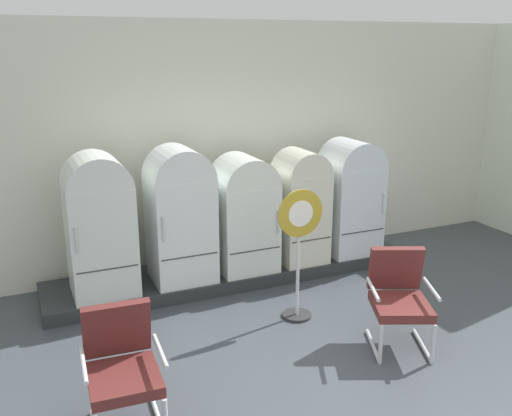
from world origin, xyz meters
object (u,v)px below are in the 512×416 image
refrigerator_2 (244,210)px  refrigerator_4 (350,194)px  armchair_left (122,363)px  sign_stand (299,253)px  refrigerator_1 (180,211)px  refrigerator_3 (301,203)px  armchair_right (399,294)px  refrigerator_0 (99,221)px

refrigerator_2 → refrigerator_4: size_ratio=0.94×
armchair_left → sign_stand: 2.32m
refrigerator_2 → refrigerator_1: bearing=-179.3°
refrigerator_3 → refrigerator_4: bearing=2.4°
refrigerator_3 → armchair_right: 2.08m
refrigerator_0 → refrigerator_1: (0.92, -0.00, 0.00)m
refrigerator_1 → armchair_left: (-1.14, -2.21, -0.47)m
armchair_left → armchair_right: 2.72m
refrigerator_3 → armchair_right: (0.00, -2.04, -0.40)m
refrigerator_0 → refrigerator_1: refrigerator_1 is taller
refrigerator_1 → refrigerator_4: (2.34, 0.00, -0.04)m
refrigerator_4 → sign_stand: (-1.40, -1.19, -0.21)m
refrigerator_4 → armchair_left: bearing=-147.5°
refrigerator_1 → armchair_left: size_ratio=1.67×
refrigerator_0 → refrigerator_4: refrigerator_0 is taller
refrigerator_2 → armchair_left: bearing=-131.2°
refrigerator_2 → refrigerator_3: bearing=-3.0°
refrigerator_0 → armchair_left: bearing=-95.6°
refrigerator_4 → refrigerator_0: bearing=180.0°
armchair_left → armchair_right: size_ratio=1.00×
refrigerator_0 → refrigerator_2: (1.73, 0.01, -0.09)m
armchair_right → refrigerator_2: bearing=110.2°
refrigerator_3 → refrigerator_2: bearing=177.0°
refrigerator_4 → sign_stand: bearing=-139.7°
refrigerator_0 → refrigerator_2: refrigerator_0 is taller
refrigerator_0 → refrigerator_3: (2.50, -0.03, -0.07)m
refrigerator_3 → refrigerator_1: bearing=178.9°
refrigerator_1 → refrigerator_4: size_ratio=1.05×
refrigerator_4 → armchair_right: refrigerator_4 is taller
refrigerator_3 → armchair_left: (-2.71, -2.18, -0.40)m
refrigerator_2 → armchair_left: size_ratio=1.50×
refrigerator_2 → refrigerator_4: 1.53m
armchair_right → sign_stand: bearing=125.8°
refrigerator_1 → refrigerator_2: bearing=0.7°
refrigerator_1 → refrigerator_2: size_ratio=1.12×
refrigerator_1 → refrigerator_3: (1.58, -0.03, -0.08)m
sign_stand → armchair_left: bearing=-153.7°
refrigerator_2 → armchair_left: 2.98m
armchair_left → refrigerator_1: bearing=62.8°
refrigerator_1 → refrigerator_3: refrigerator_1 is taller
refrigerator_0 → refrigerator_2: bearing=0.2°
armchair_right → sign_stand: (-0.64, 0.88, 0.22)m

